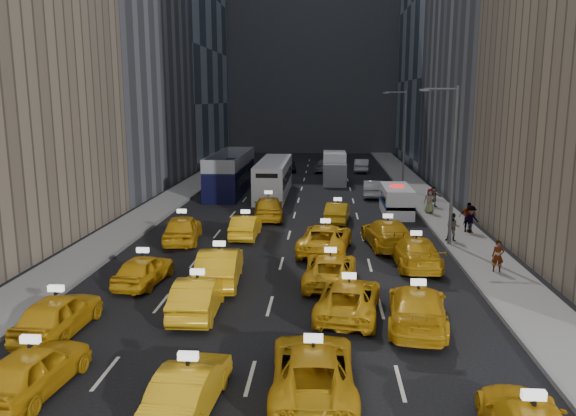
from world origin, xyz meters
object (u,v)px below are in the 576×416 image
taxi_2 (313,369)px  nypd_van (396,201)px  taxi_0 (33,369)px  pedestrian_0 (498,256)px  box_truck (334,168)px  double_decker (231,173)px  city_bus (274,178)px  taxi_1 (189,386)px

taxi_2 → nypd_van: 26.01m
taxi_0 → nypd_van: nypd_van is taller
nypd_van → pedestrian_0: (3.11, -13.94, -0.08)m
box_truck → nypd_van: bearing=-70.4°
taxi_2 → pedestrian_0: 14.33m
taxi_0 → pedestrian_0: bearing=-137.4°
nypd_van → taxi_2: bearing=-103.8°
taxi_2 → box_truck: bearing=-93.4°
nypd_van → double_decker: size_ratio=0.43×
taxi_0 → city_bus: (3.81, 33.74, 0.78)m
double_decker → box_truck: (9.33, 6.41, -0.27)m
nypd_van → double_decker: double_decker is taller
city_bus → pedestrian_0: size_ratio=7.72×
taxi_1 → box_truck: box_truck is taller
box_truck → taxi_0: bearing=-98.6°
city_bus → taxi_0: bearing=-90.4°
double_decker → box_truck: 11.33m
nypd_van → box_truck: (-4.27, 15.24, 0.46)m
taxi_0 → taxi_2: taxi_2 is taller
taxi_0 → taxi_2: (8.01, 0.58, 0.01)m
double_decker → city_bus: size_ratio=1.02×
box_truck → city_bus: bearing=-121.6°
taxi_2 → pedestrian_0: size_ratio=3.35×
taxi_0 → double_decker: double_decker is taller
taxi_0 → double_decker: 34.86m
taxi_1 → box_truck: 42.07m
city_bus → box_truck: 9.24m
taxi_2 → city_bus: (-4.20, 33.16, 0.78)m
box_truck → pedestrian_0: (7.38, -29.18, -0.54)m
taxi_2 → nypd_van: (5.44, 25.44, 0.28)m
taxi_1 → city_bus: size_ratio=0.34×
city_bus → taxi_1: bearing=-82.5°
nypd_van → city_bus: 12.36m
nypd_van → city_bus: size_ratio=0.44×
double_decker → pedestrian_0: 28.25m
taxi_2 → pedestrian_0: bearing=-128.4°
taxi_0 → taxi_1: (4.67, -0.57, -0.04)m
taxi_1 → double_decker: (-4.82, 35.41, 1.06)m
nypd_van → box_truck: bearing=104.0°
nypd_van → pedestrian_0: size_ratio=3.38×
double_decker → box_truck: double_decker is taller
taxi_2 → taxi_0: bearing=2.3°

